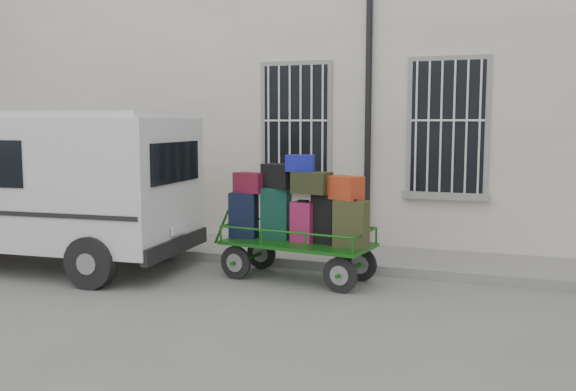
{
  "coord_description": "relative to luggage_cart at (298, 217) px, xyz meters",
  "views": [
    {
      "loc": [
        3.49,
        -8.1,
        2.33
      ],
      "look_at": [
        0.17,
        1.0,
        1.22
      ],
      "focal_mm": 40.0,
      "sensor_mm": 36.0,
      "label": 1
    }
  ],
  "objects": [
    {
      "name": "ground",
      "position": [
        -0.43,
        -0.73,
        -0.94
      ],
      "size": [
        80.0,
        80.0,
        0.0
      ],
      "primitive_type": "plane",
      "color": "slate",
      "rests_on": "ground"
    },
    {
      "name": "building",
      "position": [
        -0.43,
        4.77,
        2.06
      ],
      "size": [
        24.0,
        5.15,
        6.0
      ],
      "color": "beige",
      "rests_on": "ground"
    },
    {
      "name": "sidewalk",
      "position": [
        -0.43,
        1.47,
        -0.87
      ],
      "size": [
        24.0,
        1.7,
        0.15
      ],
      "primitive_type": "cube",
      "color": "gray",
      "rests_on": "ground"
    },
    {
      "name": "luggage_cart",
      "position": [
        0.0,
        0.0,
        0.0
      ],
      "size": [
        2.63,
        1.29,
        1.85
      ],
      "rotation": [
        0.0,
        0.0,
        -0.14
      ],
      "color": "black",
      "rests_on": "ground"
    },
    {
      "name": "van",
      "position": [
        -4.23,
        -0.59,
        0.49
      ],
      "size": [
        5.08,
        2.52,
        2.49
      ],
      "rotation": [
        0.0,
        0.0,
        0.07
      ],
      "color": "white",
      "rests_on": "ground"
    }
  ]
}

